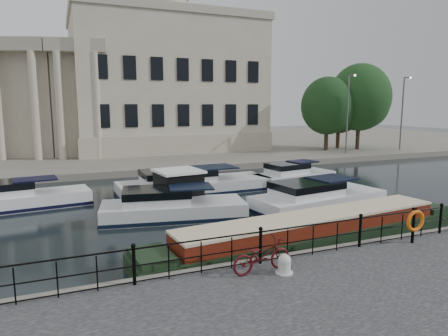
# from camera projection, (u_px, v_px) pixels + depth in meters

# --- Properties ---
(ground_plane) EXTENTS (160.00, 160.00, 0.00)m
(ground_plane) POSITION_uv_depth(u_px,v_px,m) (232.00, 255.00, 14.94)
(ground_plane) COLOR black
(ground_plane) RESTS_ON ground
(far_bank) EXTENTS (120.00, 42.00, 0.55)m
(far_bank) POSITION_uv_depth(u_px,v_px,m) (109.00, 147.00, 50.49)
(far_bank) COLOR #6B665B
(far_bank) RESTS_ON ground_plane
(railing) EXTENTS (24.14, 0.14, 1.22)m
(railing) POSITION_uv_depth(u_px,v_px,m) (261.00, 244.00, 12.70)
(railing) COLOR black
(railing) RESTS_ON near_quay
(civic_building) EXTENTS (53.55, 31.84, 16.85)m
(civic_building) POSITION_uv_depth(u_px,v_px,m) (101.00, 92.00, 45.13)
(civic_building) COLOR #ADA38C
(civic_building) RESTS_ON far_bank
(lamp_posts) EXTENTS (8.24, 1.55, 8.07)m
(lamp_posts) POSITION_uv_depth(u_px,v_px,m) (376.00, 112.00, 42.90)
(lamp_posts) COLOR #59595B
(lamp_posts) RESTS_ON far_bank
(bicycle) EXTENTS (2.02, 0.82, 1.04)m
(bicycle) POSITION_uv_depth(u_px,v_px,m) (262.00, 256.00, 12.07)
(bicycle) COLOR #430C10
(bicycle) RESTS_ON near_quay
(mooring_bollard) EXTENTS (0.53, 0.53, 0.60)m
(mooring_bollard) POSITION_uv_depth(u_px,v_px,m) (284.00, 264.00, 12.01)
(mooring_bollard) COLOR beige
(mooring_bollard) RESTS_ON near_quay
(life_ring_post) EXTENTS (0.82, 0.21, 1.33)m
(life_ring_post) POSITION_uv_depth(u_px,v_px,m) (415.00, 221.00, 14.52)
(life_ring_post) COLOR black
(life_ring_post) RESTS_ON near_quay
(narrowboat) EXTENTS (15.27, 3.46, 1.55)m
(narrowboat) POSITION_uv_depth(u_px,v_px,m) (315.00, 234.00, 16.26)
(narrowboat) COLOR black
(narrowboat) RESTS_ON ground_plane
(harbour_hut) EXTENTS (3.50, 3.05, 2.20)m
(harbour_hut) POSITION_uv_depth(u_px,v_px,m) (179.00, 191.00, 21.70)
(harbour_hut) COLOR #6B665B
(harbour_hut) RESTS_ON ground_plane
(cabin_cruisers) EXTENTS (24.67, 10.01, 1.99)m
(cabin_cruisers) POSITION_uv_depth(u_px,v_px,m) (203.00, 194.00, 23.49)
(cabin_cruisers) COLOR silver
(cabin_cruisers) RESTS_ON ground_plane
(trees) EXTENTS (10.43, 8.05, 9.66)m
(trees) POSITION_uv_depth(u_px,v_px,m) (347.00, 104.00, 45.03)
(trees) COLOR black
(trees) RESTS_ON far_bank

